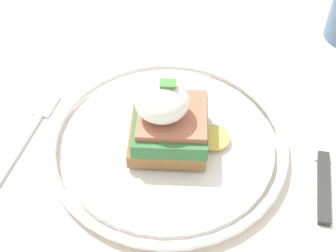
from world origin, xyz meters
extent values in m
cube|color=beige|center=(0.00, 0.00, 0.73)|extent=(0.82, 0.89, 0.03)
cylinder|color=beige|center=(-0.35, 0.38, 0.36)|extent=(0.06, 0.06, 0.71)
cylinder|color=beige|center=(0.35, 0.38, 0.36)|extent=(0.06, 0.06, 0.71)
cylinder|color=white|center=(0.01, 0.03, 0.75)|extent=(0.23, 0.23, 0.01)
torus|color=white|center=(0.01, 0.03, 0.75)|extent=(0.27, 0.27, 0.01)
cube|color=olive|center=(0.01, 0.03, 0.76)|extent=(0.08, 0.09, 0.02)
cube|color=#38703D|center=(0.01, 0.03, 0.78)|extent=(0.08, 0.08, 0.02)
cube|color=#AD664C|center=(0.01, 0.03, 0.79)|extent=(0.07, 0.07, 0.01)
ellipsoid|color=white|center=(0.00, 0.03, 0.82)|extent=(0.05, 0.05, 0.04)
cylinder|color=#E5C656|center=(0.06, 0.04, 0.76)|extent=(0.04, 0.04, 0.00)
cube|color=#47843D|center=(0.01, 0.03, 0.84)|extent=(0.02, 0.01, 0.00)
cube|color=silver|center=(-0.16, 0.02, 0.74)|extent=(0.03, 0.11, 0.00)
cube|color=silver|center=(-0.14, 0.09, 0.74)|extent=(0.03, 0.04, 0.00)
cube|color=#2D2D2D|center=(0.17, -0.01, 0.74)|extent=(0.03, 0.09, 0.01)
cube|color=silver|center=(0.18, 0.07, 0.74)|extent=(0.04, 0.11, 0.00)
camera|label=1|loc=(0.02, -0.30, 1.15)|focal=50.00mm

